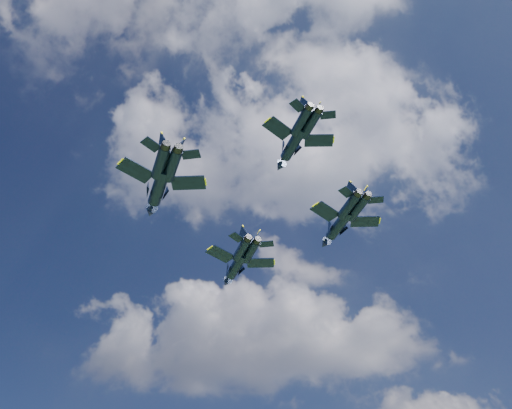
% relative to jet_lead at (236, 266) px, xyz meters
% --- Properties ---
extents(jet_lead, '(12.69, 17.01, 4.14)m').
position_rel_jet_lead_xyz_m(jet_lead, '(0.00, 0.00, 0.00)').
color(jet_lead, black).
extents(jet_left, '(13.31, 17.97, 4.35)m').
position_rel_jet_lead_xyz_m(jet_left, '(-7.95, -24.03, -0.95)').
color(jet_left, black).
extents(jet_right, '(12.03, 16.12, 3.92)m').
position_rel_jet_lead_xyz_m(jet_right, '(19.62, -10.07, -0.73)').
color(jet_right, black).
extents(jet_slot, '(10.80, 14.42, 3.52)m').
position_rel_jet_lead_xyz_m(jet_slot, '(13.76, -27.68, 1.47)').
color(jet_slot, black).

